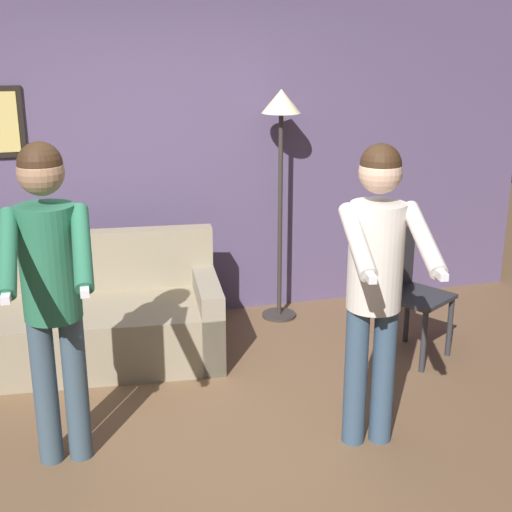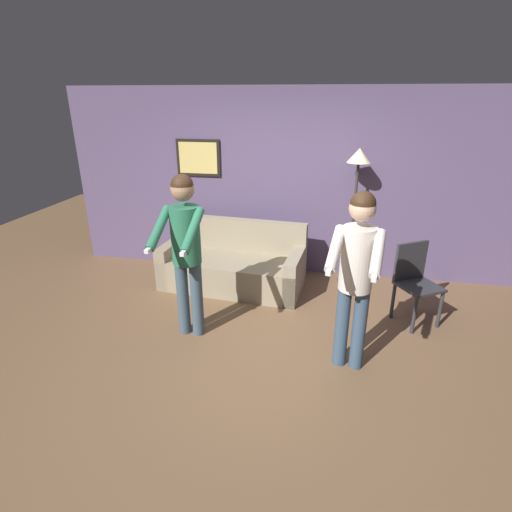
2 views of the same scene
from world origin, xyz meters
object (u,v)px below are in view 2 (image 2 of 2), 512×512
object	(u,v)px
couch	(233,267)
person_standing_left	(185,242)
dining_chair_distant	(415,278)
person_standing_right	(356,267)
torchiere_lamp	(357,176)

from	to	relation	value
couch	person_standing_left	size ratio (longest dim) A/B	1.11
dining_chair_distant	couch	bearing A→B (deg)	167.19
couch	dining_chair_distant	bearing A→B (deg)	-12.81
couch	person_standing_right	world-z (taller)	person_standing_right
person_standing_right	dining_chair_distant	xyz separation A→B (m)	(0.75, 1.04, -0.53)
torchiere_lamp	dining_chair_distant	distance (m)	1.50
couch	person_standing_right	xyz separation A→B (m)	(1.51, -1.56, 0.78)
person_standing_right	person_standing_left	bearing A→B (deg)	170.84
torchiere_lamp	person_standing_right	size ratio (longest dim) A/B	1.07
person_standing_left	person_standing_right	distance (m)	1.71
couch	person_standing_left	bearing A→B (deg)	-97.91
person_standing_right	dining_chair_distant	world-z (taller)	person_standing_right
torchiere_lamp	couch	bearing A→B (deg)	-166.00
person_standing_right	couch	bearing A→B (deg)	134.16
torchiere_lamp	person_standing_right	distance (m)	2.00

